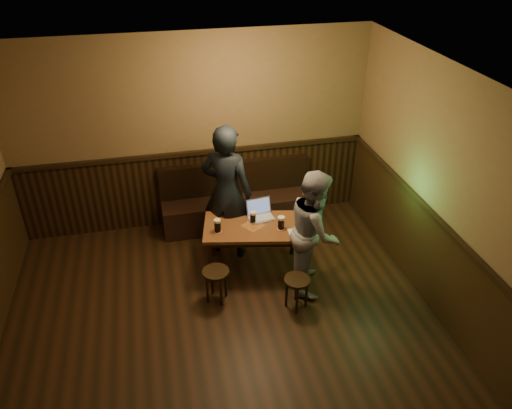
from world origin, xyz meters
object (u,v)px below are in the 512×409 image
Objects in this scene: pint_mid at (253,217)px; person_suit at (227,192)px; stool_left at (216,277)px; pint_right at (281,223)px; pub_table at (253,231)px; stool_right at (297,285)px; person_grey at (315,231)px; bench at (237,205)px; pint_left at (218,226)px; laptop at (260,213)px.

pint_mid is 0.49m from person_suit.
stool_left is 1.16m from person_suit.
pint_mid is 0.91× the size of pint_right.
pub_table is 0.18m from pint_mid.
stool_right is 0.68m from person_grey.
bench is 12.50× the size of pint_left.
person_grey is (0.66, -1.56, 0.48)m from bench.
pub_table is 7.68× the size of pint_right.
stool_right is 1.05m from pint_mid.
pint_mid is 0.17m from laptop.
pub_table is (0.00, -1.09, 0.26)m from bench.
pint_left is 0.11× the size of person_grey.
bench is 1.97m from stool_right.
stool_left is 1.05m from pint_right.
pint_right is (-0.01, 0.70, 0.42)m from stool_right.
stool_right is 2.37× the size of pint_left.
bench is 1.39× the size of person_grey.
pint_left is 0.48m from pint_mid.
person_grey reaches higher than laptop.
person_suit is (0.31, 0.95, 0.59)m from stool_left.
pub_table is at bearing -133.54° from laptop.
bench is at bearing -79.95° from person_suit.
pint_right is at bearing -67.04° from laptop.
person_grey is at bearing -23.97° from pub_table.
stool_left is at bearing -102.81° from pint_left.
person_suit is at bearing 126.23° from pint_mid.
pint_left is 1.10× the size of pint_mid.
laptop is (0.70, 0.70, 0.37)m from stool_left.
pub_table is 3.76× the size of laptop.
pint_right is at bearing 91.07° from stool_right.
person_suit is (-0.25, -0.66, 0.63)m from bench.
pub_table is 3.23× the size of stool_right.
stool_right is 0.82m from pint_right.
bench is 1.01m from laptop.
laptop is at bearing 45.11° from stool_left.
pint_mid is 0.44× the size of laptop.
person_suit is at bearing 140.37° from laptop.
pub_table is 0.80m from stool_left.
person_grey is (0.52, -0.65, 0.07)m from laptop.
laptop reaches higher than pint_right.
stool_left is at bearing -134.68° from pint_mid.
pint_left and pint_right have the same top height.
laptop is 0.51m from person_suit.
pint_left is 0.63m from laptop.
bench is at bearing 90.89° from pint_mid.
laptop is 0.23× the size of person_grey.
pint_right is (0.89, 0.37, 0.40)m from stool_left.
pint_left reaches higher than pub_table.
pint_mid is at bearing -143.08° from laptop.
pub_table is 3.09× the size of stool_left.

